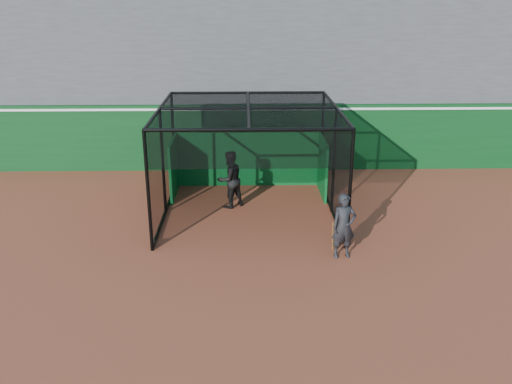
{
  "coord_description": "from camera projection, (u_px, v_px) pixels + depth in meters",
  "views": [
    {
      "loc": [
        -0.08,
        -11.47,
        6.34
      ],
      "look_at": [
        0.2,
        2.0,
        1.4
      ],
      "focal_mm": 38.0,
      "sensor_mm": 36.0,
      "label": 1
    }
  ],
  "objects": [
    {
      "name": "batter",
      "position": [
        230.0,
        179.0,
        16.86
      ],
      "size": [
        1.12,
        1.08,
        1.81
      ],
      "primitive_type": "imported",
      "rotation": [
        0.0,
        0.0,
        3.78
      ],
      "color": "black",
      "rests_on": "ground"
    },
    {
      "name": "outfield_wall",
      "position": [
        247.0,
        136.0,
        20.49
      ],
      "size": [
        50.0,
        0.5,
        2.5
      ],
      "color": "#0B3D16",
      "rests_on": "ground"
    },
    {
      "name": "ground",
      "position": [
        250.0,
        276.0,
        12.95
      ],
      "size": [
        120.0,
        120.0,
        0.0
      ],
      "primitive_type": "plane",
      "color": "brown",
      "rests_on": "ground"
    },
    {
      "name": "on_deck_player",
      "position": [
        344.0,
        226.0,
        13.61
      ],
      "size": [
        0.68,
        0.51,
        1.69
      ],
      "color": "black",
      "rests_on": "ground"
    },
    {
      "name": "grandstand",
      "position": [
        246.0,
        41.0,
        22.93
      ],
      "size": [
        50.0,
        7.85,
        8.95
      ],
      "color": "#4C4C4F",
      "rests_on": "ground"
    },
    {
      "name": "batting_cage",
      "position": [
        249.0,
        162.0,
        16.21
      ],
      "size": [
        5.22,
        5.34,
        3.23
      ],
      "color": "black",
      "rests_on": "ground"
    }
  ]
}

